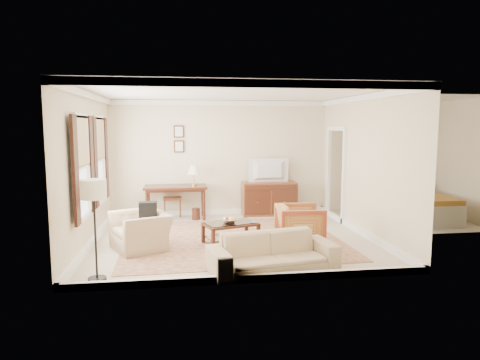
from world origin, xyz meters
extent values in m
cube|color=beige|center=(0.00, 0.00, 0.00)|extent=(5.50, 5.00, 0.01)
cube|color=white|center=(0.00, 0.00, 2.90)|extent=(5.50, 5.00, 0.01)
cube|color=beige|center=(0.00, 2.50, 1.45)|extent=(5.50, 0.01, 2.90)
cube|color=beige|center=(0.00, -2.50, 1.45)|extent=(5.50, 0.01, 2.90)
cube|color=beige|center=(-2.75, 0.00, 1.45)|extent=(0.01, 5.00, 2.90)
cube|color=beige|center=(2.75, 0.00, 1.45)|extent=(0.01, 5.00, 2.90)
cube|color=beige|center=(4.25, 1.15, 0.00)|extent=(3.00, 2.70, 0.01)
cube|color=beige|center=(5.75, 1.15, 1.45)|extent=(0.01, 2.70, 2.90)
cube|color=maroon|center=(-0.01, -0.10, 0.01)|extent=(4.33, 3.74, 0.01)
cube|color=#3C1B11|center=(-1.14, 2.03, 0.79)|extent=(1.50, 0.75, 0.05)
cylinder|color=#3C1B11|center=(-1.81, 1.73, 0.38)|extent=(0.07, 0.07, 0.76)
cylinder|color=#3C1B11|center=(-0.47, 1.73, 0.38)|extent=(0.07, 0.07, 0.76)
cylinder|color=#3C1B11|center=(-1.81, 2.32, 0.38)|extent=(0.07, 0.07, 0.76)
cylinder|color=#3C1B11|center=(-0.47, 2.32, 0.38)|extent=(0.07, 0.07, 0.76)
cube|color=brown|center=(1.21, 2.21, 0.42)|extent=(1.37, 0.53, 0.85)
imported|color=black|center=(1.21, 2.19, 1.33)|extent=(0.98, 0.56, 0.13)
cube|color=#3C1B11|center=(-0.07, -0.36, 0.38)|extent=(1.12, 0.85, 0.04)
cube|color=silver|center=(-0.07, -0.36, 0.42)|extent=(1.05, 0.78, 0.01)
cube|color=silver|center=(-0.07, -0.36, 0.14)|extent=(1.02, 0.75, 0.02)
cube|color=#3C1B11|center=(-0.44, -0.75, 0.19)|extent=(0.08, 0.08, 0.38)
cube|color=#3C1B11|center=(0.45, -0.47, 0.19)|extent=(0.08, 0.08, 0.38)
cube|color=#3C1B11|center=(-0.60, -0.26, 0.19)|extent=(0.08, 0.08, 0.38)
cube|color=#3C1B11|center=(0.29, 0.03, 0.19)|extent=(0.08, 0.08, 0.38)
imported|color=silver|center=(-0.11, -0.41, 0.47)|extent=(0.42, 0.42, 0.10)
imported|color=brown|center=(-0.33, -0.38, 0.17)|extent=(0.24, 0.21, 0.38)
imported|color=brown|center=(0.08, -0.44, 0.16)|extent=(0.28, 0.08, 0.38)
imported|color=#973520|center=(1.21, -0.66, 0.43)|extent=(0.83, 0.88, 0.85)
imported|color=tan|center=(-1.75, -0.51, 0.46)|extent=(1.06, 1.23, 0.91)
cube|color=black|center=(-1.62, -0.39, 0.70)|extent=(0.34, 0.38, 0.40)
imported|color=tan|center=(0.40, -2.00, 0.39)|extent=(2.07, 0.94, 0.78)
cylinder|color=black|center=(-2.25, -2.07, 0.02)|extent=(0.27, 0.27, 0.04)
cylinder|color=black|center=(-2.25, -2.07, 0.64)|extent=(0.03, 0.03, 1.25)
cylinder|color=silver|center=(-2.25, -2.07, 1.35)|extent=(0.37, 0.37, 0.28)
camera|label=1|loc=(-1.00, -8.35, 2.24)|focal=32.00mm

